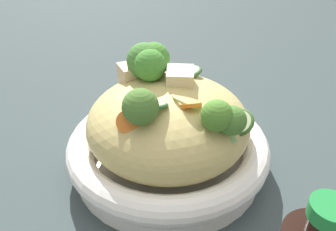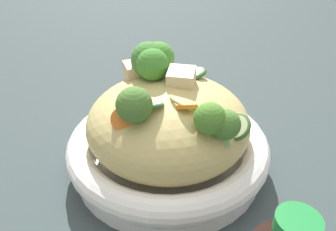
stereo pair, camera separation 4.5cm
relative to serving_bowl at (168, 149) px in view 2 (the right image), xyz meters
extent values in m
plane|color=#354042|center=(0.00, 0.00, -0.03)|extent=(3.00, 3.00, 0.00)
cylinder|color=white|center=(0.00, 0.00, -0.02)|extent=(0.27, 0.27, 0.02)
torus|color=white|center=(0.00, 0.00, 0.01)|extent=(0.29, 0.29, 0.04)
ellipsoid|color=tan|center=(0.00, 0.00, 0.05)|extent=(0.22, 0.22, 0.11)
torus|color=#D1BC63|center=(-0.02, 0.00, 0.07)|extent=(0.08, 0.08, 0.03)
torus|color=#C7BE70|center=(-0.03, -0.01, 0.09)|extent=(0.05, 0.05, 0.03)
torus|color=tan|center=(-0.02, 0.01, 0.08)|extent=(0.06, 0.05, 0.03)
torus|color=#CDBB68|center=(-0.02, 0.00, 0.09)|extent=(0.05, 0.05, 0.02)
cone|color=#95AD73|center=(0.05, 0.01, 0.09)|extent=(0.03, 0.04, 0.02)
sphere|color=#457D36|center=(0.05, 0.01, 0.12)|extent=(0.07, 0.07, 0.05)
cone|color=#91B36F|center=(-0.08, -0.03, 0.08)|extent=(0.02, 0.02, 0.02)
sphere|color=#4E832E|center=(-0.08, -0.03, 0.10)|extent=(0.05, 0.05, 0.04)
cone|color=#8CB66C|center=(-0.09, -0.04, 0.07)|extent=(0.03, 0.03, 0.02)
sphere|color=#487731|center=(-0.09, -0.04, 0.09)|extent=(0.05, 0.05, 0.04)
cone|color=#99B16B|center=(0.06, 0.00, 0.09)|extent=(0.02, 0.02, 0.02)
sphere|color=#468832|center=(0.06, 0.00, 0.12)|extent=(0.06, 0.06, 0.05)
cone|color=#99AD71|center=(0.03, 0.01, 0.10)|extent=(0.03, 0.03, 0.02)
sphere|color=#428431|center=(0.03, 0.01, 0.12)|extent=(0.06, 0.06, 0.04)
cone|color=#97B769|center=(-0.05, 0.05, 0.09)|extent=(0.02, 0.02, 0.02)
sphere|color=#4B7531|center=(-0.05, 0.05, 0.11)|extent=(0.05, 0.05, 0.04)
cylinder|color=orange|center=(-0.05, -0.01, 0.10)|extent=(0.03, 0.03, 0.02)
cylinder|color=orange|center=(-0.04, 0.06, 0.09)|extent=(0.03, 0.04, 0.03)
cylinder|color=orange|center=(0.00, -0.02, 0.10)|extent=(0.02, 0.02, 0.02)
cylinder|color=beige|center=(0.04, -0.04, 0.10)|extent=(0.05, 0.05, 0.02)
torus|color=#335B2B|center=(0.04, -0.04, 0.10)|extent=(0.06, 0.06, 0.02)
cylinder|color=beige|center=(0.04, -0.03, 0.10)|extent=(0.05, 0.05, 0.02)
torus|color=#395A35|center=(0.04, -0.03, 0.10)|extent=(0.06, 0.05, 0.02)
cylinder|color=beige|center=(-0.07, -0.07, 0.07)|extent=(0.04, 0.03, 0.02)
torus|color=#3A5D28|center=(-0.07, -0.07, 0.07)|extent=(0.04, 0.04, 0.03)
cylinder|color=beige|center=(-0.04, 0.03, 0.10)|extent=(0.03, 0.04, 0.02)
torus|color=#2B5A2C|center=(-0.04, 0.03, 0.10)|extent=(0.04, 0.04, 0.02)
cube|color=beige|center=(0.01, -0.02, 0.11)|extent=(0.05, 0.05, 0.03)
cube|color=beige|center=(0.07, 0.03, 0.10)|extent=(0.04, 0.04, 0.03)
cylinder|color=#1E7F38|center=(-0.25, -0.03, 0.12)|extent=(0.03, 0.03, 0.01)
camera|label=1|loc=(-0.36, 0.14, 0.30)|focal=36.02mm
camera|label=2|loc=(-0.37, 0.09, 0.30)|focal=36.02mm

